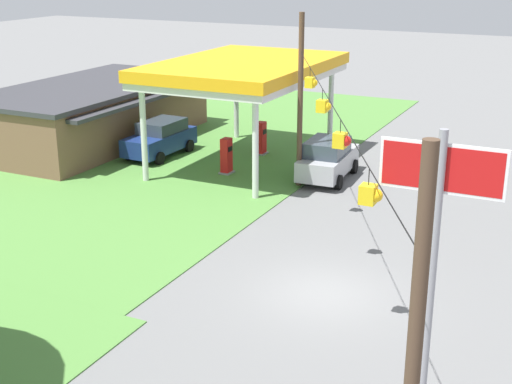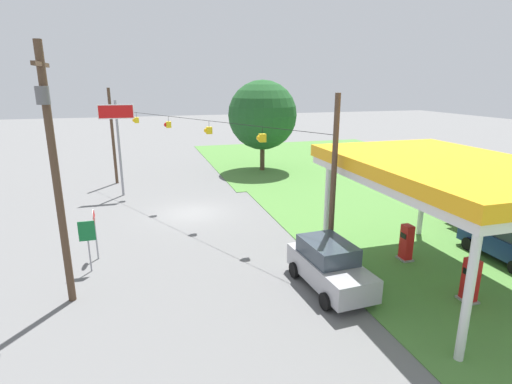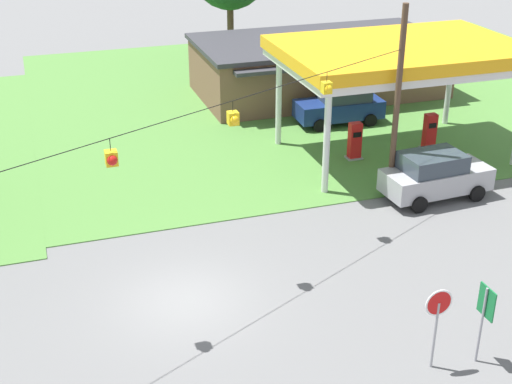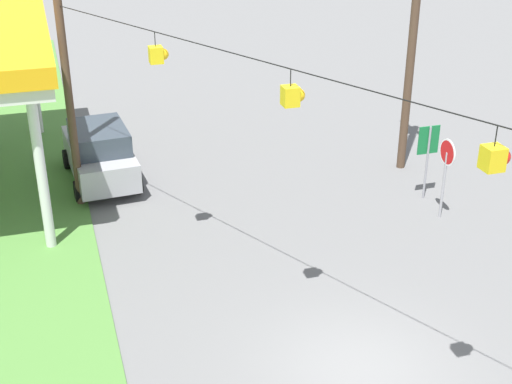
{
  "view_description": "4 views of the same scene",
  "coord_description": "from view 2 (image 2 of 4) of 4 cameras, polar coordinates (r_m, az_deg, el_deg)",
  "views": [
    {
      "loc": [
        -19.2,
        -6.94,
        10.19
      ],
      "look_at": [
        3.19,
        3.95,
        1.85
      ],
      "focal_mm": 50.0,
      "sensor_mm": 36.0,
      "label": 1
    },
    {
      "loc": [
        24.92,
        -2.89,
        8.24
      ],
      "look_at": [
        3.65,
        3.33,
        2.14
      ],
      "focal_mm": 28.0,
      "sensor_mm": 36.0,
      "label": 2
    },
    {
      "loc": [
        -3.73,
        -18.66,
        12.82
      ],
      "look_at": [
        3.42,
        3.18,
        1.88
      ],
      "focal_mm": 50.0,
      "sensor_mm": 36.0,
      "label": 3
    },
    {
      "loc": [
        -10.8,
        5.65,
        9.95
      ],
      "look_at": [
        5.04,
        0.76,
        2.01
      ],
      "focal_mm": 50.0,
      "sensor_mm": 36.0,
      "label": 4
    }
  ],
  "objects": [
    {
      "name": "car_at_pumps_front",
      "position": [
        16.89,
        10.41,
        -10.26
      ],
      "size": [
        4.55,
        2.32,
        1.97
      ],
      "rotation": [
        0.0,
        0.0,
        0.06
      ],
      "color": "#9E9EA3",
      "rests_on": "ground"
    },
    {
      "name": "grass_verge_opposite_corner",
      "position": [
        45.82,
        8.38,
        4.9
      ],
      "size": [
        24.0,
        24.0,
        0.04
      ],
      "primitive_type": "cube",
      "color": "#4C7F38",
      "rests_on": "ground"
    },
    {
      "name": "fuel_pump_near",
      "position": [
        20.36,
        20.67,
        -6.93
      ],
      "size": [
        0.71,
        0.56,
        1.78
      ],
      "color": "gray",
      "rests_on": "ground"
    },
    {
      "name": "tree_west_verge",
      "position": [
        37.99,
        0.93,
        10.91
      ],
      "size": [
        6.43,
        6.43,
        8.49
      ],
      "color": "#4C3828",
      "rests_on": "ground"
    },
    {
      "name": "fuel_pump_far",
      "position": [
        17.72,
        28.26,
        -11.23
      ],
      "size": [
        0.71,
        0.56,
        1.78
      ],
      "color": "gray",
      "rests_on": "ground"
    },
    {
      "name": "ground_plane",
      "position": [
        26.41,
        -9.2,
        -2.99
      ],
      "size": [
        160.0,
        160.0,
        0.0
      ],
      "primitive_type": "plane",
      "color": "slate"
    },
    {
      "name": "route_sign",
      "position": [
        19.15,
        -22.95,
        -5.81
      ],
      "size": [
        0.1,
        0.7,
        2.4
      ],
      "color": "gray",
      "rests_on": "ground"
    },
    {
      "name": "car_at_pumps_rear",
      "position": [
        22.51,
        32.51,
        -5.96
      ],
      "size": [
        4.55,
        2.2,
        1.89
      ],
      "rotation": [
        0.0,
        0.0,
        3.12
      ],
      "color": "navy",
      "rests_on": "ground"
    },
    {
      "name": "utility_pole_main",
      "position": [
        15.94,
        -26.87,
        3.4
      ],
      "size": [
        2.2,
        0.44,
        9.62
      ],
      "color": "#4C3828",
      "rests_on": "ground"
    },
    {
      "name": "stop_sign_overhead",
      "position": [
        30.81,
        -19.19,
        8.62
      ],
      "size": [
        0.22,
        2.48,
        7.03
      ],
      "color": "gray",
      "rests_on": "ground"
    },
    {
      "name": "stop_sign_roadside",
      "position": [
        20.37,
        -22.09,
        -4.17
      ],
      "size": [
        0.8,
        0.08,
        2.5
      ],
      "rotation": [
        0.0,
        0.0,
        3.14
      ],
      "color": "#99999E",
      "rests_on": "ground"
    },
    {
      "name": "gas_station_canopy",
      "position": [
        17.83,
        25.55,
        2.59
      ],
      "size": [
        10.68,
        7.15,
        5.25
      ],
      "color": "silver",
      "rests_on": "ground"
    },
    {
      "name": "signal_span_gantry",
      "position": [
        25.4,
        -9.64,
        6.25
      ],
      "size": [
        19.92,
        10.24,
        7.83
      ],
      "color": "#4C3828",
      "rests_on": "ground"
    }
  ]
}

